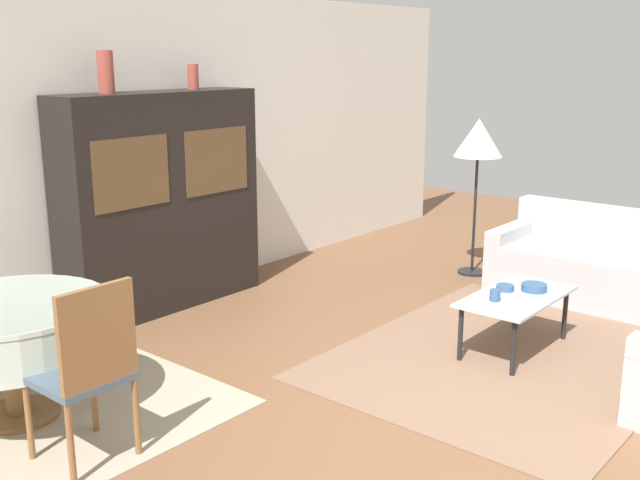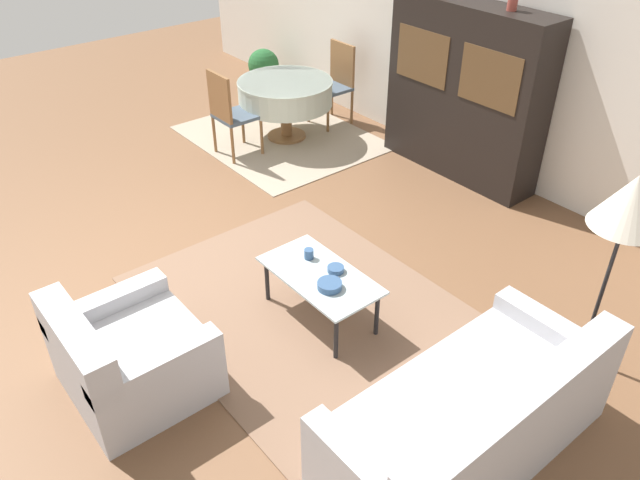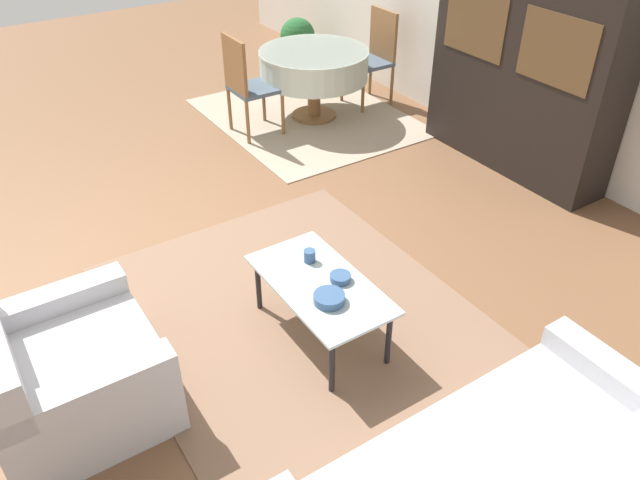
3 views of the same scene
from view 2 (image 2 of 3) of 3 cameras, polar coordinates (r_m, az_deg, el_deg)
name	(u,v)px [view 2 (image 2 of 3)]	position (r m, az deg, el deg)	size (l,w,h in m)	color
ground_plane	(175,261)	(5.85, -13.12, -1.85)	(14.00, 14.00, 0.00)	brown
wall_back	(456,38)	(7.33, 12.32, 17.56)	(10.00, 0.06, 2.70)	silver
area_rug	(306,309)	(5.16, -1.29, -6.32)	(2.79, 2.14, 0.01)	brown
dining_rug	(281,137)	(8.01, -3.59, 9.36)	(2.33, 1.90, 0.01)	gray
couch	(472,420)	(4.09, 13.69, -15.70)	(0.88, 1.89, 0.79)	#B2B2B7
armchair	(129,358)	(4.54, -17.07, -10.24)	(0.94, 0.89, 0.77)	#B2B2B7
coffee_table	(320,279)	(4.85, 0.00, -3.55)	(1.00, 0.53, 0.42)	black
display_cabinet	(465,92)	(7.01, 13.09, 13.01)	(1.86, 0.46, 1.85)	black
dining_table	(285,93)	(7.78, -3.19, 13.27)	(1.15, 1.15, 0.73)	brown
dining_chair_near	(229,110)	(7.38, -8.31, 11.68)	(0.44, 0.44, 1.01)	brown
dining_chair_far	(336,79)	(8.25, 1.44, 14.47)	(0.44, 0.44, 1.01)	brown
floor_lamp	(630,207)	(4.39, 26.47, 2.76)	(0.47, 0.47, 1.55)	black
cup	(309,254)	(4.97, -1.02, -1.27)	(0.08, 0.08, 0.08)	#33517A
bowl	(330,285)	(4.67, 0.88, -4.15)	(0.19, 0.19, 0.05)	#33517A
bowl_small	(336,269)	(4.84, 1.44, -2.68)	(0.13, 0.13, 0.04)	#33517A
potted_plant	(264,67)	(9.46, -5.18, 15.49)	(0.45, 0.45, 0.60)	#4C4C51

